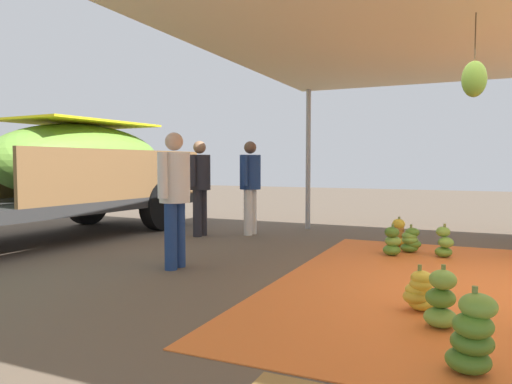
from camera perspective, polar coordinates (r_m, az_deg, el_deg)
The scene contains 13 objects.
ground_plane at distance 6.34m, azimuth -1.97°, elevation -8.87°, with size 40.00×40.00×0.00m, color brown.
tarp_orange at distance 5.72m, azimuth 26.62°, elevation -10.54°, with size 5.51×4.53×0.01m, color orange.
banana_bunch_0 at distance 7.25m, azimuth 15.96°, elevation -5.78°, with size 0.34×0.33×0.46m.
banana_bunch_1 at distance 3.44m, azimuth 24.43°, elevation -15.44°, with size 0.41×0.39×0.57m.
banana_bunch_4 at distance 4.28m, azimuth 21.24°, elevation -12.01°, with size 0.32×0.30×0.52m.
banana_bunch_7 at distance 4.68m, azimuth 18.93°, elevation -11.19°, with size 0.33×0.35×0.42m.
banana_bunch_8 at distance 8.12m, azimuth 16.66°, elevation -4.73°, with size 0.35×0.38×0.48m.
banana_bunch_9 at distance 7.59m, azimuth 18.01°, elevation -5.56°, with size 0.33×0.36×0.42m.
banana_bunch_10 at distance 7.36m, azimuth 21.57°, elevation -5.72°, with size 0.35×0.35×0.48m.
cargo_truck_main at distance 8.83m, azimuth -27.06°, elevation 2.64°, with size 7.17×2.76×2.40m.
worker_0 at distance 8.88m, azimuth -6.73°, elevation 1.35°, with size 0.65×0.39×1.76m.
worker_1 at distance 6.17m, azimuth -9.71°, elevation 0.29°, with size 0.64×0.39×1.74m.
worker_2 at distance 9.00m, azimuth -0.70°, elevation 1.40°, with size 0.65×0.40×1.77m.
Camera 1 is at (-5.56, 0.27, 1.35)m, focal length 33.47 mm.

